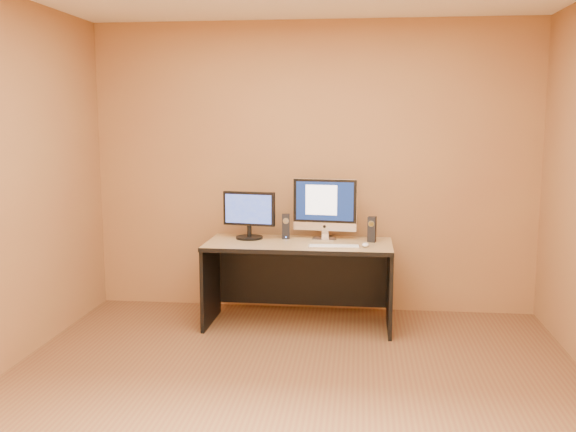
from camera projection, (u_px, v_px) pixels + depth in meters
The scene contains 11 objects.
floor at pixel (288, 399), 4.02m from camera, with size 4.00×4.00×0.00m, color brown.
walls at pixel (288, 193), 3.82m from camera, with size 4.00×4.00×2.60m, color olive, non-canonical shape.
desk at pixel (299, 284), 5.40m from camera, with size 1.55×0.68×0.72m, color tan, non-canonical shape.
imac at pixel (324, 209), 5.46m from camera, with size 0.55×0.20×0.53m, color #B9B9BD, non-canonical shape.
second_monitor at pixel (249, 215), 5.50m from camera, with size 0.46×0.23×0.41m, color black, non-canonical shape.
speaker_left at pixel (286, 226), 5.51m from camera, with size 0.07×0.07×0.21m, color black, non-canonical shape.
speaker_right at pixel (372, 229), 5.37m from camera, with size 0.07×0.07×0.21m, color black, non-canonical shape.
keyboard at pixel (334, 246), 5.15m from camera, with size 0.42×0.11×0.02m, color silver.
mouse at pixel (365, 245), 5.17m from camera, with size 0.06×0.10×0.03m, color white.
cable_a at pixel (332, 237), 5.57m from camera, with size 0.01×0.01×0.21m, color black.
cable_b at pixel (329, 236), 5.61m from camera, with size 0.01×0.01×0.17m, color black.
Camera 1 is at (0.43, -3.77, 1.75)m, focal length 40.00 mm.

